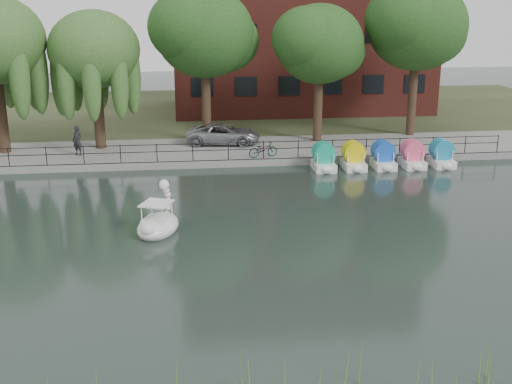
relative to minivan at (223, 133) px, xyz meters
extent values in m
plane|color=#33433D|center=(0.02, -17.14, -1.13)|extent=(120.00, 120.00, 0.00)
cube|color=gray|center=(0.02, -1.14, -0.93)|extent=(40.00, 6.00, 0.40)
cube|color=gray|center=(0.02, -4.09, -0.93)|extent=(40.00, 0.25, 0.40)
cube|color=#47512D|center=(0.02, 12.86, -0.95)|extent=(60.00, 22.00, 0.36)
cylinder|color=black|center=(0.02, -3.89, 0.22)|extent=(32.00, 0.04, 0.04)
cylinder|color=black|center=(0.02, -3.89, -0.18)|extent=(32.00, 0.04, 0.04)
cylinder|color=black|center=(0.02, -3.89, -0.23)|extent=(0.05, 0.05, 1.00)
cylinder|color=#473323|center=(-12.98, -0.64, 1.37)|extent=(0.60, 0.60, 4.20)
cylinder|color=#473323|center=(-7.48, -0.14, 1.17)|extent=(0.60, 0.60, 3.80)
ellipsoid|color=#557B38|center=(-7.48, -0.14, 5.16)|extent=(5.32, 5.32, 4.52)
cylinder|color=#473323|center=(-0.98, 0.86, 1.52)|extent=(0.60, 0.60, 4.50)
ellipsoid|color=#315C23|center=(-0.98, 0.86, 5.97)|extent=(6.00, 6.00, 5.10)
cylinder|color=#473323|center=(6.02, 0.36, 1.30)|extent=(0.60, 0.60, 4.05)
ellipsoid|color=#315C23|center=(6.02, 0.36, 5.30)|extent=(5.40, 5.40, 4.59)
cylinder|color=#473323|center=(12.52, 1.36, 1.64)|extent=(0.60, 0.60, 4.72)
ellipsoid|color=#315C23|center=(12.52, 1.36, 6.31)|extent=(6.30, 6.30, 5.36)
imported|color=gray|center=(0.00, 0.00, 0.00)|extent=(3.11, 5.50, 1.45)
imported|color=gray|center=(2.03, -3.61, -0.23)|extent=(1.02, 1.82, 1.00)
imported|color=black|center=(-8.57, -1.94, 0.26)|extent=(0.86, 0.77, 1.98)
ellipsoid|color=white|center=(-3.64, -14.12, -0.86)|extent=(2.31, 2.81, 0.54)
cube|color=white|center=(-3.68, -14.20, -0.59)|extent=(1.31, 1.36, 0.27)
cube|color=white|center=(-3.66, -14.16, 0.15)|extent=(1.49, 1.54, 0.05)
ellipsoid|color=white|center=(-4.03, -15.07, -0.63)|extent=(0.69, 0.62, 0.50)
sphere|color=white|center=(-3.34, -13.37, 0.71)|extent=(0.43, 0.43, 0.43)
cone|color=black|center=(-3.24, -13.10, 0.68)|extent=(0.25, 0.28, 0.18)
cylinder|color=yellow|center=(-3.28, -13.22, 0.69)|extent=(0.25, 0.17, 0.23)
cube|color=white|center=(5.22, -5.31, -0.91)|extent=(1.15, 1.70, 0.44)
cylinder|color=#15A07D|center=(5.22, -5.21, -0.18)|extent=(0.90, 1.20, 0.90)
cube|color=white|center=(6.92, -5.31, -0.91)|extent=(1.15, 1.70, 0.44)
cylinder|color=yellow|center=(6.92, -5.21, -0.18)|extent=(0.90, 1.20, 0.90)
cube|color=white|center=(8.62, -5.31, -0.91)|extent=(1.15, 1.70, 0.44)
cylinder|color=blue|center=(8.62, -5.21, -0.18)|extent=(0.90, 1.20, 0.90)
cube|color=white|center=(10.32, -5.31, -0.91)|extent=(1.15, 1.70, 0.44)
cylinder|color=#F1517A|center=(10.32, -5.21, -0.18)|extent=(0.90, 1.20, 0.90)
cube|color=white|center=(12.02, -5.31, -0.91)|extent=(1.15, 1.70, 0.44)
cylinder|color=teal|center=(12.02, -5.21, -0.18)|extent=(0.90, 1.20, 0.90)
camera|label=1|loc=(-2.50, -39.08, 8.32)|focal=45.00mm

